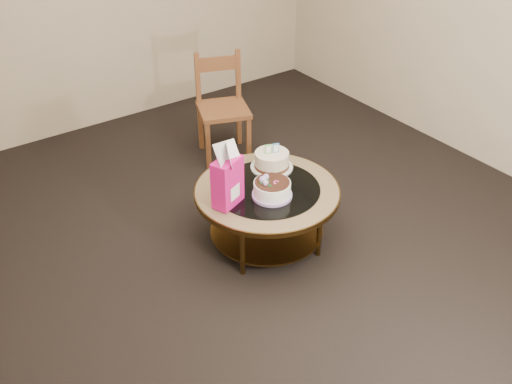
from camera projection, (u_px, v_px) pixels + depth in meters
ground at (266, 240)px, 4.21m from camera, size 5.00×5.00×0.00m
room_walls at (269, 34)px, 3.35m from camera, size 4.52×5.02×2.61m
coffee_table at (267, 198)px, 4.00m from camera, size 1.02×1.02×0.46m
decorated_cake at (272, 190)px, 3.84m from camera, size 0.27×0.27×0.16m
cream_cake at (272, 160)px, 4.14m from camera, size 0.31×0.31×0.20m
gift_bag at (227, 176)px, 3.68m from camera, size 0.25×0.21×0.43m
pillar_candle at (230, 169)px, 4.10m from camera, size 0.13×0.13×0.09m
dining_chair at (222, 107)px, 5.02m from camera, size 0.55×0.55×0.92m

